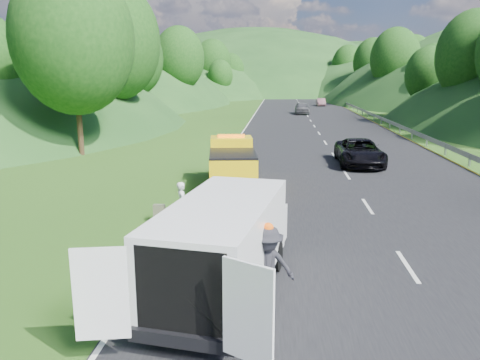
# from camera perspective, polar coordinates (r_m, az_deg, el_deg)

# --- Properties ---
(ground) EXTENTS (320.00, 320.00, 0.00)m
(ground) POSITION_cam_1_polar(r_m,az_deg,el_deg) (15.14, 6.67, -7.14)
(ground) COLOR #38661E
(ground) RESTS_ON ground
(road_surface) EXTENTS (14.00, 200.00, 0.02)m
(road_surface) POSITION_cam_1_polar(r_m,az_deg,el_deg) (54.60, 8.61, 7.16)
(road_surface) COLOR black
(road_surface) RESTS_ON ground
(guardrail) EXTENTS (0.06, 140.00, 1.52)m
(guardrail) POSITION_cam_1_polar(r_m,az_deg,el_deg) (67.82, 14.17, 7.96)
(guardrail) COLOR gray
(guardrail) RESTS_ON ground
(tree_line_left) EXTENTS (14.00, 140.00, 14.00)m
(tree_line_left) POSITION_cam_1_polar(r_m,az_deg,el_deg) (76.68, -9.21, 8.68)
(tree_line_left) COLOR #29591A
(tree_line_left) RESTS_ON ground
(tree_line_right) EXTENTS (14.00, 140.00, 14.00)m
(tree_line_right) POSITION_cam_1_polar(r_m,az_deg,el_deg) (78.06, 22.61, 7.95)
(tree_line_right) COLOR #29591A
(tree_line_right) RESTS_ON ground
(hills_backdrop) EXTENTS (201.00, 288.60, 44.00)m
(hills_backdrop) POSITION_cam_1_polar(r_m,az_deg,el_deg) (149.20, 7.67, 10.59)
(hills_backdrop) COLOR #2D5B23
(hills_backdrop) RESTS_ON ground
(tow_truck) EXTENTS (2.66, 5.62, 2.32)m
(tow_truck) POSITION_cam_1_polar(r_m,az_deg,el_deg) (21.76, -0.99, 2.14)
(tow_truck) COLOR black
(tow_truck) RESTS_ON ground
(white_van) EXTENTS (3.81, 6.85, 2.31)m
(white_van) POSITION_cam_1_polar(r_m,az_deg,el_deg) (11.00, -1.90, -7.57)
(white_van) COLOR black
(white_van) RESTS_ON ground
(woman) EXTENTS (0.58, 0.67, 1.55)m
(woman) POSITION_cam_1_polar(r_m,az_deg,el_deg) (16.38, -7.00, -5.61)
(woman) COLOR silver
(woman) RESTS_ON ground
(child) EXTENTS (0.53, 0.47, 0.90)m
(child) POSITION_cam_1_polar(r_m,az_deg,el_deg) (13.95, -3.60, -8.84)
(child) COLOR #D1D370
(child) RESTS_ON ground
(worker) EXTENTS (1.39, 1.07, 1.89)m
(worker) POSITION_cam_1_polar(r_m,az_deg,el_deg) (10.90, 3.33, -15.29)
(worker) COLOR black
(worker) RESTS_ON ground
(suitcase) EXTENTS (0.41, 0.23, 0.65)m
(suitcase) POSITION_cam_1_polar(r_m,az_deg,el_deg) (16.85, -9.81, -4.02)
(suitcase) COLOR #585A43
(suitcase) RESTS_ON ground
(spare_tire) EXTENTS (0.61, 0.61, 0.20)m
(spare_tire) POSITION_cam_1_polar(r_m,az_deg,el_deg) (9.94, -0.90, -18.25)
(spare_tire) COLOR black
(spare_tire) RESTS_ON ground
(passing_suv) EXTENTS (2.52, 5.37, 1.48)m
(passing_suv) POSITION_cam_1_polar(r_m,az_deg,el_deg) (28.08, 14.28, 1.79)
(passing_suv) COLOR black
(passing_suv) RESTS_ON ground
(dist_car_a) EXTENTS (1.85, 4.61, 1.57)m
(dist_car_a) POSITION_cam_1_polar(r_m,az_deg,el_deg) (63.94, 7.54, 7.97)
(dist_car_a) COLOR #444448
(dist_car_a) RESTS_ON ground
(dist_car_b) EXTENTS (1.35, 3.86, 1.27)m
(dist_car_b) POSITION_cam_1_polar(r_m,az_deg,el_deg) (81.39, 9.83, 8.88)
(dist_car_b) COLOR brown
(dist_car_b) RESTS_ON ground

